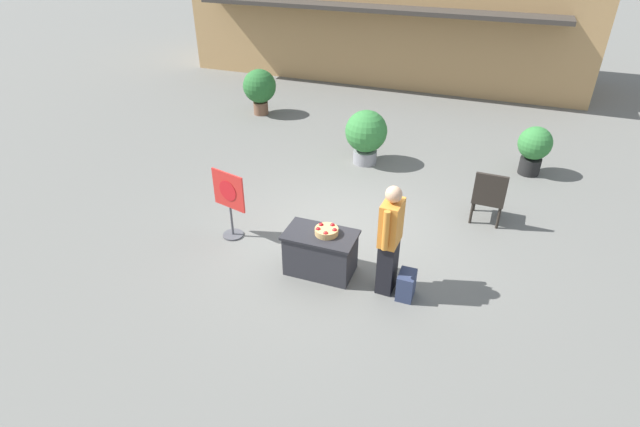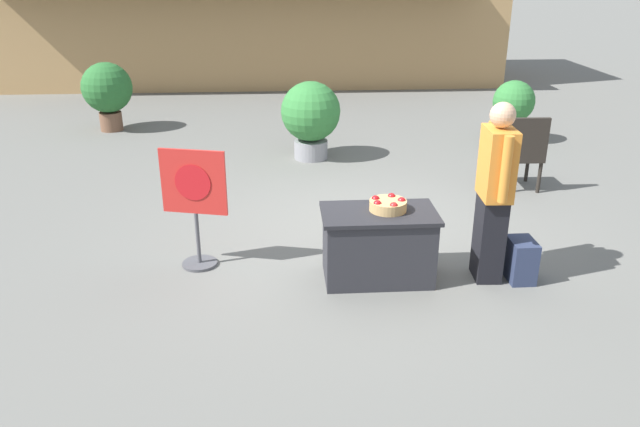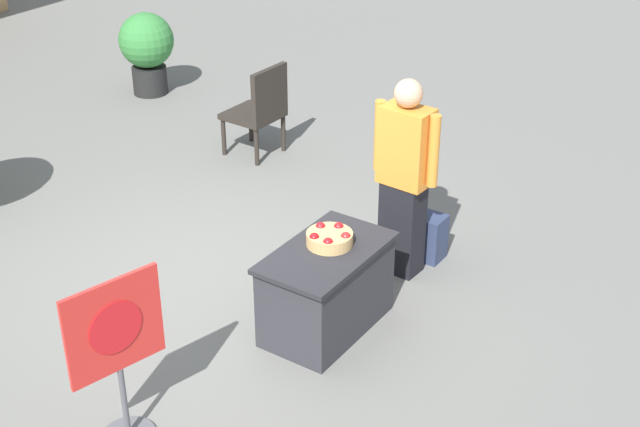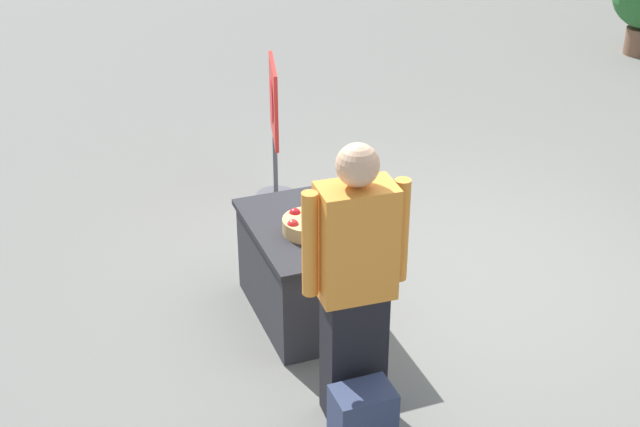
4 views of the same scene
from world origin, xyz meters
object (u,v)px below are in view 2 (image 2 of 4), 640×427
(person_visitor, at_px, (494,192))
(patio_chair, at_px, (522,150))
(potted_plant_far_left, at_px, (107,90))
(poster_board, at_px, (195,202))
(potted_plant_far_right, at_px, (311,115))
(apple_basket, at_px, (388,205))
(backpack, at_px, (521,260))
(potted_plant_near_left, at_px, (513,107))
(display_table, at_px, (378,245))

(person_visitor, bearing_deg, patio_chair, -113.44)
(potted_plant_far_left, bearing_deg, patio_chair, -29.89)
(poster_board, xyz_separation_m, potted_plant_far_right, (1.35, 3.66, 0.00))
(apple_basket, distance_m, person_visitor, 1.00)
(apple_basket, distance_m, patio_chair, 3.26)
(person_visitor, distance_m, potted_plant_far_left, 7.96)
(apple_basket, bearing_deg, backpack, -7.04)
(apple_basket, distance_m, potted_plant_near_left, 5.59)
(display_table, distance_m, backpack, 1.41)
(patio_chair, bearing_deg, poster_board, 117.81)
(backpack, xyz_separation_m, potted_plant_near_left, (1.65, 4.91, 0.41))
(patio_chair, bearing_deg, apple_basket, 138.55)
(apple_basket, relative_size, person_visitor, 0.20)
(patio_chair, relative_size, potted_plant_near_left, 0.98)
(potted_plant_far_right, bearing_deg, potted_plant_far_left, 150.94)
(apple_basket, height_order, potted_plant_far_left, potted_plant_far_left)
(apple_basket, height_order, backpack, apple_basket)
(display_table, height_order, potted_plant_near_left, potted_plant_near_left)
(potted_plant_far_right, bearing_deg, apple_basket, -82.52)
(person_visitor, relative_size, poster_board, 1.42)
(person_visitor, xyz_separation_m, potted_plant_far_right, (-1.52, 4.11, -0.21))
(apple_basket, xyz_separation_m, potted_plant_far_right, (-0.53, 4.02, -0.07))
(display_table, height_order, patio_chair, patio_chair)
(poster_board, xyz_separation_m, potted_plant_far_left, (-2.24, 5.65, 0.05))
(patio_chair, xyz_separation_m, potted_plant_near_left, (0.73, 2.37, 0.05))
(patio_chair, relative_size, potted_plant_far_left, 0.83)
(poster_board, relative_size, potted_plant_near_left, 1.17)
(display_table, xyz_separation_m, apple_basket, (0.09, 0.03, 0.41))
(person_visitor, distance_m, poster_board, 2.91)
(display_table, distance_m, person_visitor, 1.21)
(display_table, bearing_deg, backpack, -5.38)
(patio_chair, height_order, potted_plant_near_left, potted_plant_near_left)
(backpack, distance_m, potted_plant_near_left, 5.19)
(backpack, bearing_deg, apple_basket, 172.96)
(person_visitor, bearing_deg, potted_plant_far_right, -66.55)
(backpack, height_order, patio_chair, patio_chair)
(apple_basket, bearing_deg, potted_plant_far_right, 97.48)
(poster_board, bearing_deg, backpack, 94.79)
(display_table, relative_size, potted_plant_near_left, 1.04)
(display_table, xyz_separation_m, person_visitor, (1.08, -0.06, 0.55))
(potted_plant_near_left, bearing_deg, display_table, -122.49)
(apple_basket, relative_size, potted_plant_far_right, 0.29)
(backpack, distance_m, poster_board, 3.26)
(patio_chair, bearing_deg, potted_plant_far_right, 60.77)
(apple_basket, distance_m, poster_board, 1.91)
(person_visitor, height_order, potted_plant_near_left, person_visitor)
(potted_plant_far_left, relative_size, potted_plant_near_left, 1.17)
(backpack, relative_size, poster_board, 0.34)
(potted_plant_far_left, height_order, potted_plant_far_right, potted_plant_far_left)
(backpack, distance_m, patio_chair, 2.72)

